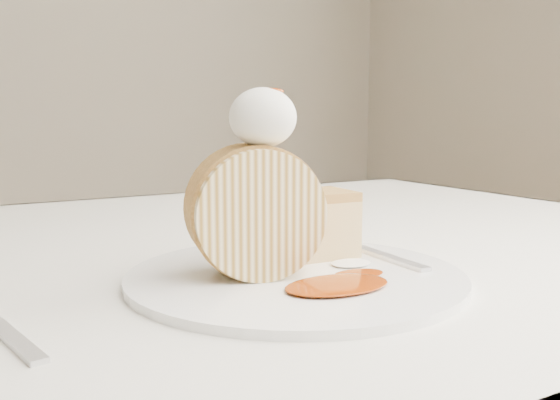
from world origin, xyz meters
TOP-DOWN VIEW (x-y plane):
  - table at (0.00, 0.20)m, footprint 1.40×0.90m
  - plate at (0.06, 0.02)m, footprint 0.32×0.32m
  - roulade_slice at (0.02, 0.03)m, footprint 0.12×0.09m
  - cake_chunk at (0.11, 0.07)m, footprint 0.07×0.07m
  - whipped_cream at (0.03, 0.03)m, footprint 0.06×0.06m
  - caramel_drizzle at (0.04, 0.03)m, footprint 0.03×0.02m
  - caramel_pool at (0.06, -0.04)m, footprint 0.10×0.07m
  - fork at (0.16, 0.03)m, footprint 0.03×0.18m
  - spoon at (-0.18, -0.00)m, footprint 0.05×0.15m

SIDE VIEW (x-z plane):
  - table at x=0.00m, z-range 0.29..1.04m
  - spoon at x=-0.18m, z-range 0.75..0.75m
  - plate at x=0.06m, z-range 0.75..0.76m
  - fork at x=0.16m, z-range 0.76..0.76m
  - caramel_pool at x=0.06m, z-range 0.76..0.76m
  - cake_chunk at x=0.11m, z-range 0.76..0.81m
  - roulade_slice at x=0.02m, z-range 0.76..0.87m
  - whipped_cream at x=0.03m, z-range 0.87..0.92m
  - caramel_drizzle at x=0.04m, z-range 0.92..0.93m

